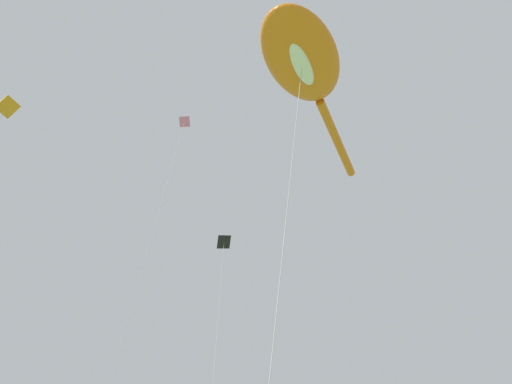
# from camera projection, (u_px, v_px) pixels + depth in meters

# --- Properties ---
(big_show_kite) EXTENTS (10.07, 7.12, 18.66)m
(big_show_kite) POSITION_uv_depth(u_px,v_px,m) (303.00, 62.00, 20.18)
(big_show_kite) COLOR orange
(big_show_kite) RESTS_ON ground
(small_kite_bird_shape) EXTENTS (2.57, 1.58, 20.95)m
(small_kite_bird_shape) POSITION_uv_depth(u_px,v_px,m) (173.00, 164.00, 25.14)
(small_kite_bird_shape) COLOR pink
(small_kite_bird_shape) RESTS_ON ground
(small_kite_tiny_distant) EXTENTS (2.86, 3.49, 17.04)m
(small_kite_tiny_distant) POSITION_uv_depth(u_px,v_px,m) (223.00, 257.00, 28.69)
(small_kite_tiny_distant) COLOR black
(small_kite_tiny_distant) RESTS_ON ground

